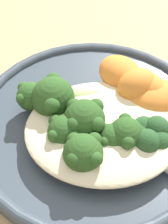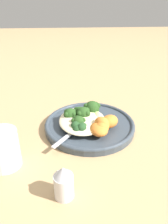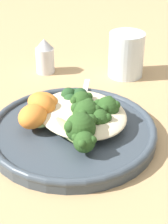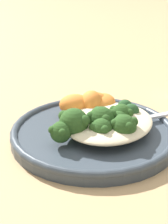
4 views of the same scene
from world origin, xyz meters
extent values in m
plane|color=tan|center=(0.00, 0.00, 0.00)|extent=(4.00, 4.00, 0.00)
cylinder|color=#38424C|center=(-0.02, 0.01, 0.01)|extent=(0.25, 0.25, 0.02)
torus|color=#38424C|center=(-0.02, 0.01, 0.02)|extent=(0.25, 0.25, 0.01)
ellipsoid|color=beige|center=(-0.03, 0.03, 0.03)|extent=(0.15, 0.13, 0.02)
ellipsoid|color=#9EBC66|center=(0.00, -0.01, 0.03)|extent=(0.09, 0.02, 0.02)
sphere|color=#284C1E|center=(0.04, -0.01, 0.04)|extent=(0.03, 0.03, 0.03)
sphere|color=#284C1E|center=(0.05, 0.00, 0.04)|extent=(0.01, 0.01, 0.01)
sphere|color=#284C1E|center=(0.04, 0.00, 0.04)|extent=(0.01, 0.01, 0.01)
sphere|color=#284C1E|center=(0.04, -0.02, 0.04)|extent=(0.01, 0.01, 0.01)
sphere|color=#284C1E|center=(0.05, -0.02, 0.04)|extent=(0.01, 0.01, 0.01)
ellipsoid|color=#9EBC66|center=(-0.01, -0.01, 0.03)|extent=(0.06, 0.03, 0.01)
sphere|color=#284C1E|center=(0.02, 0.00, 0.04)|extent=(0.04, 0.04, 0.04)
sphere|color=#284C1E|center=(0.02, 0.02, 0.05)|extent=(0.02, 0.02, 0.02)
sphere|color=#284C1E|center=(0.02, -0.02, 0.05)|extent=(0.02, 0.02, 0.02)
ellipsoid|color=#9EBC66|center=(-0.02, 0.01, 0.03)|extent=(0.07, 0.07, 0.02)
sphere|color=#284C1E|center=(0.01, 0.04, 0.04)|extent=(0.03, 0.03, 0.03)
sphere|color=#284C1E|center=(0.02, 0.05, 0.04)|extent=(0.01, 0.01, 0.01)
sphere|color=#284C1E|center=(0.00, 0.05, 0.04)|extent=(0.01, 0.01, 0.01)
sphere|color=#284C1E|center=(0.00, 0.03, 0.04)|extent=(0.01, 0.01, 0.01)
sphere|color=#284C1E|center=(0.02, 0.03, 0.04)|extent=(0.01, 0.01, 0.01)
ellipsoid|color=#9EBC66|center=(-0.03, 0.00, 0.03)|extent=(0.05, 0.06, 0.01)
sphere|color=#284C1E|center=(-0.01, 0.03, 0.04)|extent=(0.04, 0.04, 0.04)
sphere|color=#284C1E|center=(0.00, 0.04, 0.05)|extent=(0.02, 0.02, 0.02)
sphere|color=#284C1E|center=(-0.02, 0.04, 0.05)|extent=(0.02, 0.02, 0.02)
sphere|color=#284C1E|center=(-0.02, 0.02, 0.05)|extent=(0.02, 0.02, 0.02)
sphere|color=#284C1E|center=(0.00, 0.02, 0.05)|extent=(0.02, 0.02, 0.02)
ellipsoid|color=#9EBC66|center=(-0.02, 0.02, 0.03)|extent=(0.05, 0.09, 0.02)
sphere|color=#284C1E|center=(-0.01, 0.07, 0.04)|extent=(0.04, 0.04, 0.04)
sphere|color=#284C1E|center=(0.00, 0.08, 0.05)|extent=(0.01, 0.01, 0.01)
sphere|color=#284C1E|center=(-0.02, 0.08, 0.05)|extent=(0.01, 0.01, 0.01)
sphere|color=#284C1E|center=(-0.02, 0.06, 0.05)|extent=(0.01, 0.01, 0.01)
sphere|color=#284C1E|center=(0.00, 0.06, 0.05)|extent=(0.01, 0.01, 0.01)
ellipsoid|color=#9EBC66|center=(-0.04, 0.01, 0.03)|extent=(0.02, 0.07, 0.02)
sphere|color=#284C1E|center=(-0.04, 0.05, 0.04)|extent=(0.03, 0.03, 0.03)
sphere|color=#284C1E|center=(-0.03, 0.05, 0.04)|extent=(0.01, 0.01, 0.01)
sphere|color=#284C1E|center=(-0.04, 0.05, 0.04)|extent=(0.01, 0.01, 0.01)
sphere|color=#284C1E|center=(-0.04, 0.04, 0.04)|extent=(0.01, 0.01, 0.01)
sphere|color=#284C1E|center=(-0.03, 0.04, 0.04)|extent=(0.01, 0.01, 0.01)
ellipsoid|color=#9EBC66|center=(-0.04, 0.00, 0.03)|extent=(0.03, 0.09, 0.01)
sphere|color=#284C1E|center=(-0.05, 0.04, 0.04)|extent=(0.03, 0.03, 0.03)
sphere|color=#284C1E|center=(-0.05, 0.06, 0.04)|extent=(0.01, 0.01, 0.01)
sphere|color=#284C1E|center=(-0.05, 0.03, 0.04)|extent=(0.01, 0.01, 0.01)
ellipsoid|color=orange|center=(-0.08, -0.01, 0.04)|extent=(0.06, 0.05, 0.03)
ellipsoid|color=orange|center=(-0.06, -0.02, 0.04)|extent=(0.06, 0.05, 0.04)
ellipsoid|color=orange|center=(-0.05, -0.04, 0.04)|extent=(0.06, 0.07, 0.03)
ellipsoid|color=orange|center=(-0.07, -0.02, 0.04)|extent=(0.06, 0.05, 0.03)
sphere|color=#234723|center=(-0.06, 0.04, 0.03)|extent=(0.02, 0.02, 0.02)
sphere|color=#234723|center=(-0.07, 0.05, 0.04)|extent=(0.02, 0.02, 0.02)
sphere|color=#234723|center=(-0.08, 0.05, 0.03)|extent=(0.02, 0.02, 0.02)
sphere|color=#234723|center=(-0.08, 0.04, 0.04)|extent=(0.02, 0.02, 0.02)
sphere|color=#234723|center=(-0.07, 0.03, 0.03)|extent=(0.02, 0.02, 0.02)
cube|color=silver|center=(-0.10, 0.08, 0.02)|extent=(0.07, 0.05, 0.00)
ellipsoid|color=silver|center=(-0.06, 0.05, 0.03)|extent=(0.04, 0.04, 0.01)
cylinder|color=silver|center=(-0.16, 0.21, 0.04)|extent=(0.07, 0.07, 0.09)
cylinder|color=silver|center=(-0.25, 0.08, 0.03)|extent=(0.04, 0.04, 0.05)
cone|color=#B2B2B7|center=(-0.25, 0.08, 0.06)|extent=(0.04, 0.04, 0.02)
camera|label=1|loc=(-0.01, 0.25, 0.31)|focal=60.00mm
camera|label=2|loc=(-0.54, 0.06, 0.34)|focal=35.00mm
camera|label=3|loc=(0.39, -0.22, 0.33)|focal=60.00mm
camera|label=4|loc=(0.44, 0.25, 0.28)|focal=60.00mm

